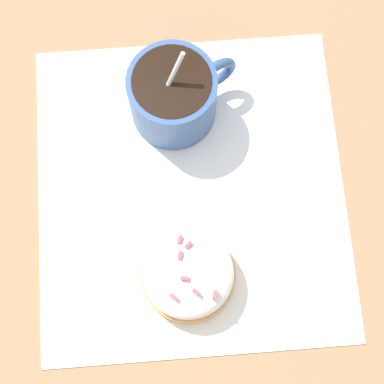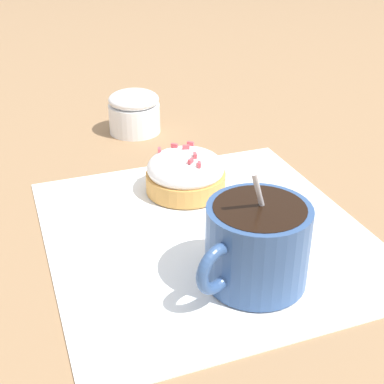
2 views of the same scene
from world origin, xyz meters
The scene contains 4 objects.
ground_plane centered at (0.00, 0.00, 0.00)m, with size 3.00×3.00×0.00m, color #93704C.
paper_napkin centered at (0.00, 0.00, 0.00)m, with size 0.31×0.29×0.00m.
coffee_cup centered at (0.08, 0.01, 0.04)m, with size 0.08×0.10×0.10m.
frosted_pastry centered at (-0.08, 0.01, 0.02)m, with size 0.08×0.08×0.05m.
Camera 1 is at (-0.16, 0.02, 0.58)m, focal length 60.00 mm.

